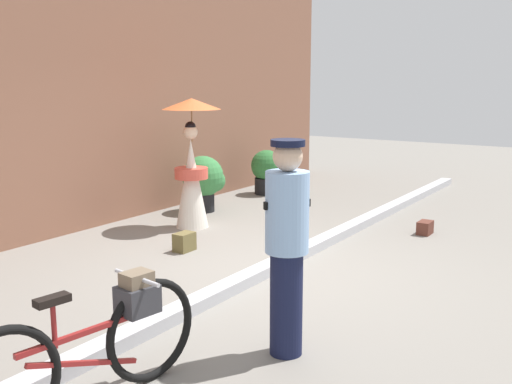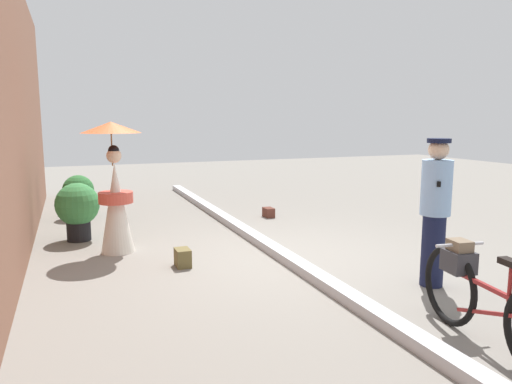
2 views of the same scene
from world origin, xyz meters
TOP-DOWN VIEW (x-y plane):
  - ground_plane at (0.00, 0.00)m, footprint 30.00×30.00m
  - sidewalk_curb at (0.00, 0.00)m, footprint 14.00×0.20m
  - bicycle_near_officer at (-3.01, -0.52)m, footprint 1.85×0.48m
  - person_officer at (-1.64, -1.19)m, footprint 0.34×0.34m
  - person_with_parasol at (1.19, 2.10)m, footprint 0.86×0.86m
  - potted_plant_by_door at (3.99, 2.56)m, footprint 0.61×0.60m
  - potted_plant_small at (2.11, 2.60)m, footprint 0.70×0.68m
  - backpack_on_pavement at (0.13, 1.36)m, footprint 0.27×0.18m
  - backpack_spare at (2.66, -0.94)m, footprint 0.27×0.17m

SIDE VIEW (x-z plane):
  - ground_plane at x=0.00m, z-range 0.00..0.00m
  - sidewalk_curb at x=0.00m, z-range 0.00..0.12m
  - backpack_spare at x=2.66m, z-range 0.00..0.19m
  - backpack_on_pavement at x=0.13m, z-range 0.01..0.24m
  - bicycle_near_officer at x=-3.01m, z-range 0.02..0.87m
  - potted_plant_by_door at x=3.99m, z-range 0.04..0.88m
  - potted_plant_small at x=2.11m, z-range 0.07..1.00m
  - person_officer at x=-1.64m, z-range 0.06..1.78m
  - person_with_parasol at x=1.19m, z-range 0.03..1.92m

